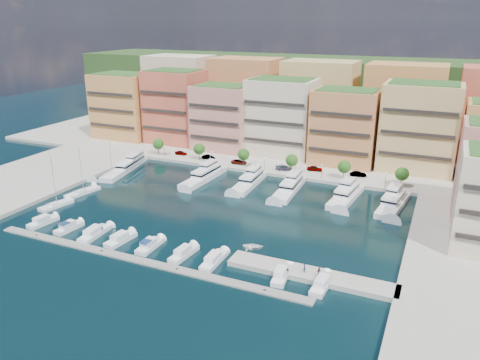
# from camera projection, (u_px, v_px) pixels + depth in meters

# --- Properties ---
(ground) EXTENTS (400.00, 400.00, 0.00)m
(ground) POSITION_uv_depth(u_px,v_px,m) (219.00, 210.00, 117.49)
(ground) COLOR black
(ground) RESTS_ON ground
(north_quay) EXTENTS (220.00, 64.00, 2.00)m
(north_quay) POSITION_uv_depth(u_px,v_px,m) (295.00, 150.00, 170.95)
(north_quay) COLOR #9E998E
(north_quay) RESTS_ON ground
(west_quay) EXTENTS (34.00, 76.00, 2.00)m
(west_quay) POSITION_uv_depth(u_px,v_px,m) (14.00, 185.00, 134.51)
(west_quay) COLOR #9E998E
(west_quay) RESTS_ON ground
(hillside) EXTENTS (240.00, 40.00, 58.00)m
(hillside) POSITION_uv_depth(u_px,v_px,m) (327.00, 124.00, 212.34)
(hillside) COLOR #1F3E19
(hillside) RESTS_ON ground
(south_pontoon) EXTENTS (72.00, 2.20, 0.35)m
(south_pontoon) POSITION_uv_depth(u_px,v_px,m) (138.00, 261.00, 92.78)
(south_pontoon) COLOR gray
(south_pontoon) RESTS_ON ground
(finger_pier) EXTENTS (32.00, 5.00, 2.00)m
(finger_pier) POSITION_uv_depth(u_px,v_px,m) (310.00, 277.00, 86.95)
(finger_pier) COLOR #9E998E
(finger_pier) RESTS_ON ground
(apartment_0) EXTENTS (22.00, 16.50, 24.80)m
(apartment_0) POSITION_uv_depth(u_px,v_px,m) (124.00, 106.00, 181.69)
(apartment_0) COLOR #C17E46
(apartment_0) RESTS_ON north_quay
(apartment_1) EXTENTS (20.00, 16.50, 26.80)m
(apartment_1) POSITION_uv_depth(u_px,v_px,m) (175.00, 106.00, 174.60)
(apartment_1) COLOR #D65F47
(apartment_1) RESTS_ON north_quay
(apartment_2) EXTENTS (20.00, 15.50, 22.80)m
(apartment_2) POSITION_uv_depth(u_px,v_px,m) (223.00, 117.00, 165.43)
(apartment_2) COLOR tan
(apartment_2) RESTS_ON north_quay
(apartment_3) EXTENTS (22.00, 16.50, 25.80)m
(apartment_3) POSITION_uv_depth(u_px,v_px,m) (282.00, 117.00, 158.56)
(apartment_3) COLOR beige
(apartment_3) RESTS_ON north_quay
(apartment_4) EXTENTS (20.00, 15.50, 23.80)m
(apartment_4) POSITION_uv_depth(u_px,v_px,m) (345.00, 127.00, 148.68)
(apartment_4) COLOR #BE8847
(apartment_4) RESTS_ON north_quay
(apartment_5) EXTENTS (22.00, 16.50, 26.80)m
(apartment_5) POSITION_uv_depth(u_px,v_px,m) (419.00, 127.00, 141.42)
(apartment_5) COLOR tan
(apartment_5) RESTS_ON north_quay
(backblock_0) EXTENTS (26.00, 18.00, 30.00)m
(backblock_0) POSITION_uv_depth(u_px,v_px,m) (180.00, 92.00, 197.26)
(backblock_0) COLOR beige
(backblock_0) RESTS_ON north_quay
(backblock_1) EXTENTS (26.00, 18.00, 30.00)m
(backblock_1) POSITION_uv_depth(u_px,v_px,m) (245.00, 97.00, 185.69)
(backblock_1) COLOR #BE8847
(backblock_1) RESTS_ON north_quay
(backblock_2) EXTENTS (26.00, 18.00, 30.00)m
(backblock_2) POSITION_uv_depth(u_px,v_px,m) (319.00, 102.00, 174.12)
(backblock_2) COLOR tan
(backblock_2) RESTS_ON north_quay
(backblock_3) EXTENTS (26.00, 18.00, 30.00)m
(backblock_3) POSITION_uv_depth(u_px,v_px,m) (403.00, 108.00, 162.55)
(backblock_3) COLOR #C17E46
(backblock_3) RESTS_ON north_quay
(tree_0) EXTENTS (3.80, 3.80, 5.65)m
(tree_0) POSITION_uv_depth(u_px,v_px,m) (158.00, 144.00, 160.25)
(tree_0) COLOR #473323
(tree_0) RESTS_ON north_quay
(tree_1) EXTENTS (3.80, 3.80, 5.65)m
(tree_1) POSITION_uv_depth(u_px,v_px,m) (199.00, 149.00, 154.08)
(tree_1) COLOR #473323
(tree_1) RESTS_ON north_quay
(tree_2) EXTENTS (3.80, 3.80, 5.65)m
(tree_2) POSITION_uv_depth(u_px,v_px,m) (243.00, 154.00, 147.91)
(tree_2) COLOR #473323
(tree_2) RESTS_ON north_quay
(tree_3) EXTENTS (3.80, 3.80, 5.65)m
(tree_3) POSITION_uv_depth(u_px,v_px,m) (292.00, 160.00, 141.73)
(tree_3) COLOR #473323
(tree_3) RESTS_ON north_quay
(tree_4) EXTENTS (3.80, 3.80, 5.65)m
(tree_4) POSITION_uv_depth(u_px,v_px,m) (344.00, 167.00, 135.56)
(tree_4) COLOR #473323
(tree_4) RESTS_ON north_quay
(tree_5) EXTENTS (3.80, 3.80, 5.65)m
(tree_5) POSITION_uv_depth(u_px,v_px,m) (402.00, 174.00, 129.39)
(tree_5) COLOR #473323
(tree_5) RESTS_ON north_quay
(lamppost_0) EXTENTS (0.30, 0.30, 4.20)m
(lamppost_0) POSITION_uv_depth(u_px,v_px,m) (165.00, 149.00, 157.03)
(lamppost_0) COLOR black
(lamppost_0) RESTS_ON north_quay
(lamppost_1) EXTENTS (0.30, 0.30, 4.20)m
(lamppost_1) POSITION_uv_depth(u_px,v_px,m) (212.00, 155.00, 150.08)
(lamppost_1) COLOR black
(lamppost_1) RESTS_ON north_quay
(lamppost_2) EXTENTS (0.30, 0.30, 4.20)m
(lamppost_2) POSITION_uv_depth(u_px,v_px,m) (264.00, 162.00, 143.14)
(lamppost_2) COLOR black
(lamppost_2) RESTS_ON north_quay
(lamppost_3) EXTENTS (0.30, 0.30, 4.20)m
(lamppost_3) POSITION_uv_depth(u_px,v_px,m) (322.00, 170.00, 136.19)
(lamppost_3) COLOR black
(lamppost_3) RESTS_ON north_quay
(lamppost_4) EXTENTS (0.30, 0.30, 4.20)m
(lamppost_4) POSITION_uv_depth(u_px,v_px,m) (386.00, 178.00, 129.25)
(lamppost_4) COLOR black
(lamppost_4) RESTS_ON north_quay
(yacht_0) EXTENTS (8.95, 25.25, 7.30)m
(yacht_0) POSITION_uv_depth(u_px,v_px,m) (127.00, 166.00, 148.28)
(yacht_0) COLOR white
(yacht_0) RESTS_ON ground
(yacht_2) EXTENTS (5.42, 21.25, 7.30)m
(yacht_2) POSITION_uv_depth(u_px,v_px,m) (205.00, 175.00, 139.34)
(yacht_2) COLOR white
(yacht_2) RESTS_ON ground
(yacht_3) EXTENTS (5.33, 19.05, 7.30)m
(yacht_3) POSITION_uv_depth(u_px,v_px,m) (250.00, 181.00, 134.74)
(yacht_3) COLOR white
(yacht_3) RESTS_ON ground
(yacht_4) EXTENTS (5.41, 20.05, 7.30)m
(yacht_4) POSITION_uv_depth(u_px,v_px,m) (290.00, 188.00, 129.61)
(yacht_4) COLOR white
(yacht_4) RESTS_ON ground
(yacht_5) EXTENTS (6.52, 19.05, 7.30)m
(yacht_5) POSITION_uv_depth(u_px,v_px,m) (346.00, 195.00, 124.09)
(yacht_5) COLOR white
(yacht_5) RESTS_ON ground
(yacht_6) EXTENTS (6.85, 19.63, 7.30)m
(yacht_6) POSITION_uv_depth(u_px,v_px,m) (394.00, 202.00, 119.20)
(yacht_6) COLOR white
(yacht_6) RESTS_ON ground
(cruiser_0) EXTENTS (3.32, 7.65, 2.55)m
(cruiser_0) POSITION_uv_depth(u_px,v_px,m) (43.00, 222.00, 109.13)
(cruiser_0) COLOR white
(cruiser_0) RESTS_ON ground
(cruiser_1) EXTENTS (2.99, 7.27, 2.66)m
(cruiser_1) POSITION_uv_depth(u_px,v_px,m) (69.00, 228.00, 106.08)
(cruiser_1) COLOR white
(cruiser_1) RESTS_ON ground
(cruiser_2) EXTENTS (3.41, 9.03, 2.55)m
(cruiser_2) POSITION_uv_depth(u_px,v_px,m) (94.00, 234.00, 103.24)
(cruiser_2) COLOR white
(cruiser_2) RESTS_ON ground
(cruiser_3) EXTENTS (3.43, 7.91, 2.55)m
(cruiser_3) POSITION_uv_depth(u_px,v_px,m) (121.00, 239.00, 100.52)
(cruiser_3) COLOR white
(cruiser_3) RESTS_ON ground
(cruiser_4) EXTENTS (2.83, 7.35, 2.66)m
(cruiser_4) POSITION_uv_depth(u_px,v_px,m) (149.00, 246.00, 97.63)
(cruiser_4) COLOR white
(cruiser_4) RESTS_ON ground
(cruiser_5) EXTENTS (3.05, 8.17, 2.55)m
(cruiser_5) POSITION_uv_depth(u_px,v_px,m) (184.00, 254.00, 94.46)
(cruiser_5) COLOR white
(cruiser_5) RESTS_ON ground
(cruiser_6) EXTENTS (2.63, 8.37, 2.55)m
(cruiser_6) POSITION_uv_depth(u_px,v_px,m) (214.00, 260.00, 91.82)
(cruiser_6) COLOR white
(cruiser_6) RESTS_ON ground
(cruiser_8) EXTENTS (3.20, 7.48, 2.55)m
(cruiser_8) POSITION_uv_depth(u_px,v_px,m) (281.00, 276.00, 86.43)
(cruiser_8) COLOR white
(cruiser_8) RESTS_ON ground
(cruiser_9) EXTENTS (2.79, 7.85, 2.55)m
(cruiser_9) POSITION_uv_depth(u_px,v_px,m) (322.00, 285.00, 83.46)
(cruiser_9) COLOR white
(cruiser_9) RESTS_ON ground
(sailboat_2) EXTENTS (2.90, 9.20, 13.20)m
(sailboat_2) POSITION_uv_depth(u_px,v_px,m) (111.00, 177.00, 140.84)
(sailboat_2) COLOR white
(sailboat_2) RESTS_ON ground
(sailboat_0) EXTENTS (4.39, 9.20, 13.20)m
(sailboat_0) POSITION_uv_depth(u_px,v_px,m) (56.00, 206.00, 119.28)
(sailboat_0) COLOR white
(sailboat_0) RESTS_ON ground
(sailboat_1) EXTENTS (4.63, 10.54, 13.20)m
(sailboat_1) POSITION_uv_depth(u_px,v_px,m) (83.00, 193.00, 128.21)
(sailboat_1) COLOR white
(sailboat_1) RESTS_ON ground
(tender_0) EXTENTS (5.16, 4.41, 0.90)m
(tender_0) POSITION_uv_depth(u_px,v_px,m) (253.00, 247.00, 97.61)
(tender_0) COLOR white
(tender_0) RESTS_ON ground
(tender_3) EXTENTS (1.77, 1.60, 0.81)m
(tender_3) POSITION_uv_depth(u_px,v_px,m) (346.00, 274.00, 87.08)
(tender_3) COLOR #F2EFB9
(tender_3) RESTS_ON ground
(car_0) EXTENTS (4.35, 1.93, 1.45)m
(car_0) POSITION_uv_depth(u_px,v_px,m) (181.00, 153.00, 160.76)
(car_0) COLOR gray
(car_0) RESTS_ON north_quay
(car_1) EXTENTS (4.59, 1.87, 1.48)m
(car_1) POSITION_uv_depth(u_px,v_px,m) (208.00, 157.00, 155.62)
(car_1) COLOR gray
(car_1) RESTS_ON north_quay
(car_2) EXTENTS (5.26, 2.73, 1.41)m
(car_2) POSITION_uv_depth(u_px,v_px,m) (239.00, 162.00, 150.71)
(car_2) COLOR gray
(car_2) RESTS_ON north_quay
(car_3) EXTENTS (5.72, 4.02, 1.54)m
(car_3) POSITION_uv_depth(u_px,v_px,m) (284.00, 168.00, 144.72)
(car_3) COLOR gray
(car_3) RESTS_ON north_quay
(car_4) EXTENTS (4.93, 2.54, 1.60)m
(car_4) POSITION_uv_depth(u_px,v_px,m) (315.00, 168.00, 143.86)
(car_4) COLOR gray
(car_4) RESTS_ON north_quay
(car_5) EXTENTS (5.04, 3.39, 1.57)m
(car_5) POSITION_uv_depth(u_px,v_px,m) (358.00, 174.00, 138.58)
(car_5) COLOR gray
(car_5) RESTS_ON north_quay
(person_0) EXTENTS (0.66, 0.78, 1.80)m
(person_0) POSITION_uv_depth(u_px,v_px,m) (304.00, 268.00, 86.39)
(person_0) COLOR #222644
(person_0) RESTS_ON finger_pier
(person_1) EXTENTS (0.89, 0.70, 1.79)m
(person_1) POSITION_uv_depth(u_px,v_px,m) (319.00, 272.00, 85.09)
(person_1) COLOR #503C30
(person_1) RESTS_ON finger_pier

